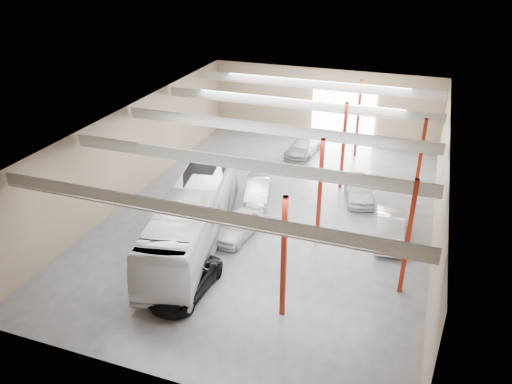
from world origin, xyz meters
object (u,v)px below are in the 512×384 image
Objects in this scene: car_row_c at (304,146)px; car_right_near at (390,229)px; black_sedan at (185,282)px; coach_bus at (193,219)px; car_right_far at (359,189)px; car_row_b at (258,189)px; car_row_a at (239,225)px.

car_row_c is 1.07× the size of car_right_near.
car_right_near reaches higher than black_sedan.
coach_bus is 13.51m from car_right_far.
coach_bus reaches higher than car_row_b.
car_right_far is (7.25, 2.49, 0.04)m from car_row_b.
car_row_c is at bearing 120.42° from car_right_near.
car_right_far is at bearing -42.49° from car_row_c.
car_row_b reaches higher than car_row_c.
car_right_near is 1.03× the size of car_right_far.
car_right_near is at bearing -47.26° from car_row_c.
car_row_a is at bearing -85.10° from car_row_c.
car_row_a is 10.41m from car_right_far.
black_sedan is 1.07× the size of car_right_far.
car_right_near reaches higher than car_row_a.
car_row_b is at bearing 92.50° from black_sedan.
car_right_far is (9.00, 10.02, -1.12)m from coach_bus.
black_sedan is 1.04× the size of car_right_near.
coach_bus is at bearing -147.22° from car_right_far.
car_row_a is (0.60, 6.66, 0.07)m from black_sedan.
black_sedan is at bearing -131.71° from car_right_far.
car_right_far is (7.28, 14.64, 0.11)m from black_sedan.
coach_bus is 7.81m from car_row_b.
car_row_a is 5.52m from car_row_b.
black_sedan is at bearing -80.78° from coach_bus.
car_right_near is at bearing 24.04° from car_row_a.
car_right_far is at bearing 57.77° from car_row_a.
black_sedan is at bearing -87.40° from car_row_a.
car_row_a is 0.97× the size of car_row_b.
car_right_far is at bearing 36.87° from coach_bus.
black_sedan is at bearing -103.96° from car_row_b.
car_right_far is (6.68, 7.98, 0.04)m from car_row_a.
coach_bus is 17.47m from car_row_c.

